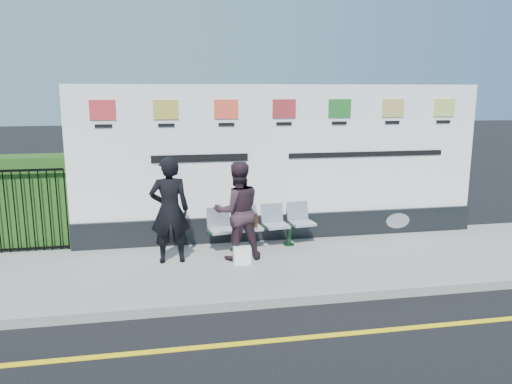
# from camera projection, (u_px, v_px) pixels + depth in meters

# --- Properties ---
(ground) EXTENTS (80.00, 80.00, 0.00)m
(ground) POSITION_uv_depth(u_px,v_px,m) (315.00, 337.00, 6.20)
(ground) COLOR black
(pavement) EXTENTS (14.00, 3.00, 0.12)m
(pavement) POSITION_uv_depth(u_px,v_px,m) (272.00, 265.00, 8.60)
(pavement) COLOR gray
(pavement) RESTS_ON ground
(kerb) EXTENTS (14.00, 0.18, 0.14)m
(kerb) POSITION_uv_depth(u_px,v_px,m) (294.00, 299.00, 7.15)
(kerb) COLOR gray
(kerb) RESTS_ON ground
(yellow_line) EXTENTS (14.00, 0.10, 0.01)m
(yellow_line) POSITION_uv_depth(u_px,v_px,m) (315.00, 337.00, 6.20)
(yellow_line) COLOR yellow
(yellow_line) RESTS_ON ground
(billboard) EXTENTS (8.00, 0.30, 3.00)m
(billboard) POSITION_uv_depth(u_px,v_px,m) (282.00, 173.00, 9.72)
(billboard) COLOR black
(billboard) RESTS_ON pavement
(hedge) EXTENTS (2.35, 0.70, 1.70)m
(hedge) POSITION_uv_depth(u_px,v_px,m) (13.00, 201.00, 9.33)
(hedge) COLOR #245218
(hedge) RESTS_ON pavement
(railing) EXTENTS (2.05, 0.06, 1.54)m
(railing) POSITION_uv_depth(u_px,v_px,m) (6.00, 211.00, 8.91)
(railing) COLOR black
(railing) RESTS_ON pavement
(bench) EXTENTS (2.07, 0.80, 0.43)m
(bench) POSITION_uv_depth(u_px,v_px,m) (263.00, 236.00, 9.30)
(bench) COLOR silver
(bench) RESTS_ON pavement
(woman_left) EXTENTS (0.68, 0.46, 1.82)m
(woman_left) POSITION_uv_depth(u_px,v_px,m) (170.00, 210.00, 8.40)
(woman_left) COLOR black
(woman_left) RESTS_ON pavement
(woman_right) EXTENTS (0.91, 0.74, 1.71)m
(woman_right) POSITION_uv_depth(u_px,v_px,m) (238.00, 211.00, 8.57)
(woman_right) COLOR #342229
(woman_right) RESTS_ON pavement
(handbag_brown) EXTENTS (0.33, 0.19, 0.24)m
(handbag_brown) POSITION_uv_depth(u_px,v_px,m) (249.00, 220.00, 9.15)
(handbag_brown) COLOR black
(handbag_brown) RESTS_ON bench
(carrier_bag_white) EXTENTS (0.29, 0.18, 0.29)m
(carrier_bag_white) POSITION_uv_depth(u_px,v_px,m) (242.00, 255.00, 8.45)
(carrier_bag_white) COLOR white
(carrier_bag_white) RESTS_ON pavement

